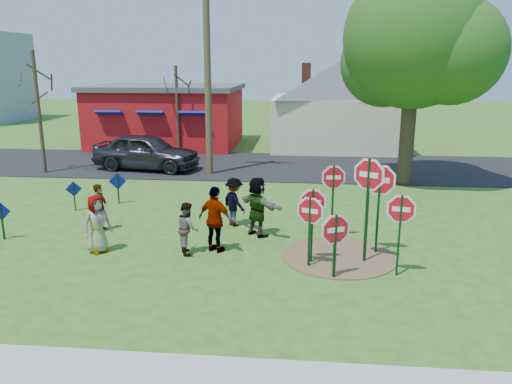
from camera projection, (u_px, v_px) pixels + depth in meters
ground at (189, 239)px, 15.38m from camera, size 120.00×120.00×0.00m
sidewalk at (94, 382)px, 8.44m from camera, size 22.00×1.80×0.08m
road at (238, 165)px, 26.46m from camera, size 120.00×7.50×0.04m
dirt_patch at (339, 256)px, 14.00m from camera, size 3.20×3.20×0.03m
red_building at (168, 115)px, 32.74m from camera, size 9.40×7.69×3.90m
cream_house at (337, 102)px, 31.49m from camera, size 9.40×9.40×6.50m
stop_sign_a at (310, 217)px, 12.98m from camera, size 0.93×0.36×2.05m
stop_sign_b at (333, 184)px, 14.97m from camera, size 0.97×0.17×2.45m
stop_sign_c at (368, 186)px, 13.13m from camera, size 1.03×0.62×3.03m
stop_sign_d at (380, 187)px, 13.80m from camera, size 1.16×0.28×2.74m
stop_sign_e at (335, 234)px, 12.33m from camera, size 0.98×0.47×1.82m
stop_sign_f at (401, 215)px, 12.39m from camera, size 0.97×0.18×2.25m
stop_sign_g at (313, 209)px, 13.22m from camera, size 0.96×0.06×2.19m
blue_diamond_b at (2, 216)px, 15.19m from camera, size 0.58×0.10×1.19m
blue_diamond_c at (74, 193)px, 18.21m from camera, size 0.54×0.23×1.11m
blue_diamond_d at (118, 185)px, 19.11m from camera, size 0.65×0.18×1.22m
person_a at (97, 224)px, 14.15m from camera, size 0.94×0.98×1.69m
person_b at (101, 207)px, 16.02m from camera, size 0.40×0.58×1.55m
person_c at (188, 228)px, 14.11m from camera, size 0.80×0.89×1.50m
person_d at (234, 202)px, 16.49m from camera, size 1.16×1.18×1.63m
person_e at (215, 220)px, 14.15m from camera, size 1.22×0.91×1.93m
person_f at (257, 207)px, 15.51m from camera, size 1.67×1.59×1.88m
suv at (146, 152)px, 25.15m from camera, size 5.60×2.96×1.81m
utility_pole at (207, 61)px, 23.07m from camera, size 2.51×0.32×10.24m
leafy_tree at (418, 45)px, 20.96m from camera, size 6.55×5.98×9.31m
bare_tree_west at (37, 95)px, 23.75m from camera, size 1.80×1.80×5.88m
bare_tree_east at (177, 98)px, 28.78m from camera, size 1.80×1.80×5.16m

